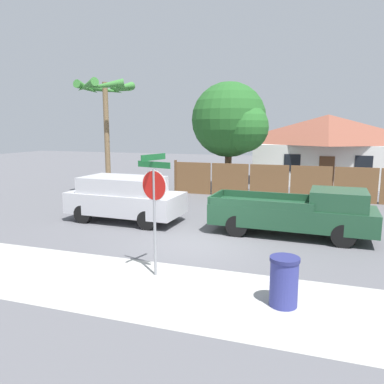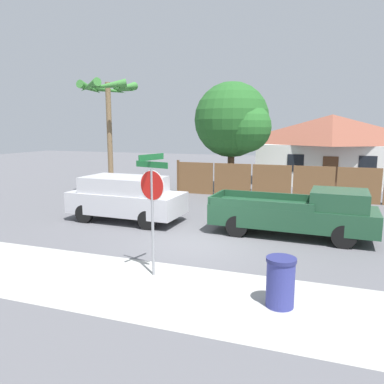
{
  "view_description": "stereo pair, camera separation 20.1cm",
  "coord_description": "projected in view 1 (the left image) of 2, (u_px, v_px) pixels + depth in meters",
  "views": [
    {
      "loc": [
        3.51,
        -11.15,
        3.71
      ],
      "look_at": [
        -0.39,
        0.52,
        1.6
      ],
      "focal_mm": 35.0,
      "sensor_mm": 36.0,
      "label": 1
    },
    {
      "loc": [
        3.7,
        -11.09,
        3.71
      ],
      "look_at": [
        -0.39,
        0.52,
        1.6
      ],
      "focal_mm": 35.0,
      "sensor_mm": 36.0,
      "label": 2
    }
  ],
  "objects": [
    {
      "name": "sidewalk_strip",
      "position": [
        152.0,
        288.0,
        8.79
      ],
      "size": [
        36.0,
        3.2,
        0.01
      ],
      "color": "#A3A39E",
      "rests_on": "ground"
    },
    {
      "name": "wooden_fence",
      "position": [
        311.0,
        183.0,
        19.29
      ],
      "size": [
        15.07,
        0.12,
        1.89
      ],
      "color": "brown",
      "rests_on": "ground"
    },
    {
      "name": "house",
      "position": [
        327.0,
        148.0,
        25.43
      ],
      "size": [
        9.94,
        5.94,
        4.61
      ],
      "color": "white",
      "rests_on": "ground"
    },
    {
      "name": "orange_pickup",
      "position": [
        298.0,
        212.0,
        12.9
      ],
      "size": [
        5.59,
        2.07,
        1.69
      ],
      "rotation": [
        0.0,
        0.0,
        -0.04
      ],
      "color": "#1E472D",
      "rests_on": "ground"
    },
    {
      "name": "palm_tree",
      "position": [
        105.0,
        97.0,
        19.95
      ],
      "size": [
        3.03,
        3.25,
        6.19
      ],
      "color": "brown",
      "rests_on": "ground"
    },
    {
      "name": "oak_tree",
      "position": [
        232.0,
        122.0,
        21.52
      ],
      "size": [
        4.54,
        4.32,
        6.34
      ],
      "color": "brown",
      "rests_on": "ground"
    },
    {
      "name": "red_suv",
      "position": [
        125.0,
        197.0,
        14.99
      ],
      "size": [
        4.63,
        2.19,
        1.79
      ],
      "rotation": [
        0.0,
        0.0,
        -0.04
      ],
      "color": "#B7B7BC",
      "rests_on": "ground"
    },
    {
      "name": "trash_bin",
      "position": [
        284.0,
        281.0,
        7.83
      ],
      "size": [
        0.63,
        0.63,
        1.07
      ],
      "color": "navy",
      "rests_on": "ground"
    },
    {
      "name": "ground_plane",
      "position": [
        198.0,
        244.0,
        12.15
      ],
      "size": [
        80.0,
        80.0,
        0.0
      ],
      "primitive_type": "plane",
      "color": "#56565B"
    },
    {
      "name": "stop_sign",
      "position": [
        154.0,
        194.0,
        9.21
      ],
      "size": [
        0.97,
        0.87,
        3.09
      ],
      "rotation": [
        0.0,
        0.0,
        -0.27
      ],
      "color": "gray",
      "rests_on": "ground"
    }
  ]
}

